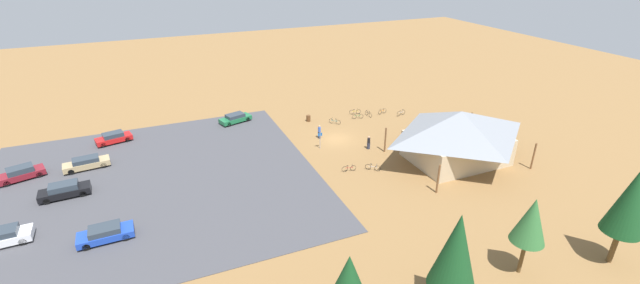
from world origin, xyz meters
TOP-DOWN VIEW (x-y plane):
  - ground at (0.00, 0.00)m, footprint 160.00×160.00m
  - parking_lot_asphalt at (22.70, 2.60)m, footprint 34.00×32.74m
  - bike_pavilion at (-10.44, 10.79)m, footprint 13.47×10.71m
  - trash_bin at (1.05, -7.19)m, footprint 0.60×0.60m
  - lot_sign at (3.01, 1.73)m, footprint 0.56×0.08m
  - pine_far_east at (-2.64, 27.87)m, footprint 2.52×2.52m
  - pine_center at (-10.23, 29.81)m, footprint 2.92×2.92m
  - pine_midwest at (4.72, 28.51)m, footprint 3.25×3.25m
  - bicycle_black_yard_right at (-7.85, -5.53)m, footprint 0.48×1.66m
  - bicycle_teal_lone_east at (-2.02, -4.83)m, footprint 1.25×1.30m
  - bicycle_red_lone_west at (2.31, 8.40)m, footprint 1.66×0.48m
  - bicycle_orange_edge_north at (-10.26, -5.59)m, footprint 1.64×0.58m
  - bicycle_yellow_edge_south at (-6.42, -7.04)m, footprint 1.72×0.54m
  - bicycle_silver_yard_center at (-0.26, 9.24)m, footprint 1.33×1.21m
  - bicycle_green_near_sign at (-5.94, -5.29)m, footprint 1.66×0.54m
  - bicycle_white_yard_left at (-12.49, -3.92)m, footprint 1.73×0.61m
  - bicycle_blue_trailside at (-13.94, 0.67)m, footprint 1.65×0.76m
  - car_white_near_entry at (34.87, 8.41)m, footprint 4.44×2.06m
  - car_green_front_row at (10.84, -10.75)m, footprint 4.76×3.00m
  - car_maroon_by_curb at (35.64, -3.78)m, footprint 4.70×3.04m
  - car_red_end_stall at (26.67, -10.07)m, footprint 4.53×2.68m
  - car_black_far_end at (30.93, 2.01)m, footprint 4.73×2.10m
  - car_blue_second_row at (26.90, 11.16)m, footprint 4.53×2.04m
  - car_tan_aisle_side at (29.35, -3.71)m, footprint 4.93×2.22m
  - visitor_crossing_yard at (-2.47, 4.22)m, footprint 0.38×0.36m
  - visitor_near_lot at (1.90, -1.11)m, footprint 0.36×0.37m

SIDE VIEW (x-z plane):
  - ground at x=0.00m, z-range 0.00..0.00m
  - parking_lot_asphalt at x=22.70m, z-range 0.00..0.05m
  - bicycle_red_lone_west at x=2.31m, z-range -0.02..0.74m
  - bicycle_silver_yard_center at x=-0.26m, z-range -0.05..0.78m
  - bicycle_teal_lone_east at x=-2.02m, z-range -0.05..0.78m
  - bicycle_green_near_sign at x=-5.94m, z-range -0.04..0.77m
  - bicycle_orange_edge_north at x=-10.26m, z-range -0.03..0.78m
  - bicycle_black_yard_right at x=-7.85m, z-range -0.04..0.79m
  - bicycle_yellow_edge_south at x=-6.42m, z-range -0.03..0.79m
  - bicycle_blue_trailside at x=-13.94m, z-range -0.03..0.79m
  - bicycle_white_yard_left at x=-12.49m, z-range -0.02..0.82m
  - trash_bin at x=1.05m, z-range 0.00..0.90m
  - car_green_front_row at x=10.84m, z-range 0.06..1.32m
  - car_blue_second_row at x=26.90m, z-range 0.05..1.35m
  - car_tan_aisle_side at x=29.35m, z-range 0.05..1.38m
  - car_red_end_stall at x=26.67m, z-range 0.05..1.40m
  - car_white_near_entry at x=34.87m, z-range 0.05..1.45m
  - car_maroon_by_curb at x=35.64m, z-range 0.04..1.47m
  - car_black_far_end at x=30.93m, z-range 0.04..1.48m
  - visitor_crossing_yard at x=-2.47m, z-range 0.04..1.78m
  - visitor_near_lot at x=1.90m, z-range 0.05..1.87m
  - lot_sign at x=3.01m, z-range 0.31..2.51m
  - bike_pavilion at x=-10.44m, z-range 0.45..6.57m
  - pine_far_east at x=-2.64m, z-range 1.45..8.09m
  - pine_midwest at x=4.72m, z-range 1.00..8.73m
  - pine_center at x=-10.23m, z-range 1.44..9.96m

